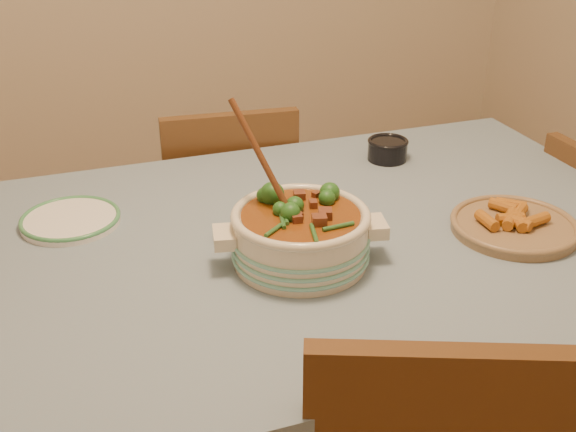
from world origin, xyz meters
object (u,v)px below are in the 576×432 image
at_px(stew_casserole, 300,231).
at_px(chair_far, 228,214).
at_px(dining_table, 305,272).
at_px(white_plate, 70,219).
at_px(fried_plate, 514,224).
at_px(condiment_bowl, 388,148).

height_order(stew_casserole, chair_far, stew_casserole).
bearing_deg(dining_table, white_plate, 153.83).
xyz_separation_m(dining_table, fried_plate, (0.45, -0.13, 0.11)).
relative_size(condiment_bowl, chair_far, 0.13).
relative_size(stew_casserole, fried_plate, 1.08).
bearing_deg(dining_table, condiment_bowl, 42.66).
relative_size(dining_table, chair_far, 1.97).
bearing_deg(dining_table, fried_plate, -16.32).
xyz_separation_m(stew_casserole, fried_plate, (0.50, -0.03, -0.05)).
xyz_separation_m(dining_table, stew_casserole, (-0.05, -0.10, 0.16)).
distance_m(dining_table, stew_casserole, 0.20).
xyz_separation_m(stew_casserole, condiment_bowl, (0.42, 0.44, -0.04)).
height_order(fried_plate, chair_far, chair_far).
bearing_deg(fried_plate, white_plate, 158.41).
height_order(dining_table, stew_casserole, stew_casserole).
height_order(dining_table, fried_plate, fried_plate).
xyz_separation_m(dining_table, chair_far, (-0.00, 0.69, -0.18)).
distance_m(dining_table, white_plate, 0.55).
xyz_separation_m(condiment_bowl, chair_far, (-0.37, 0.35, -0.31)).
bearing_deg(stew_casserole, white_plate, 142.51).
height_order(stew_casserole, white_plate, stew_casserole).
relative_size(stew_casserole, chair_far, 0.43).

